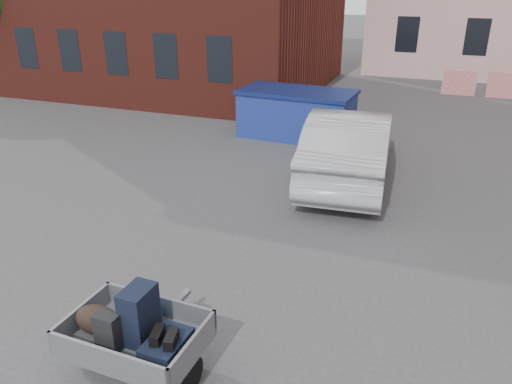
% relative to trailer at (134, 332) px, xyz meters
% --- Properties ---
extents(ground, '(120.00, 120.00, 0.00)m').
position_rel_trailer_xyz_m(ground, '(1.04, 3.14, -0.61)').
color(ground, '#38383A').
rests_on(ground, ground).
extents(barriers, '(4.70, 0.18, 1.00)m').
position_rel_trailer_xyz_m(barriers, '(5.24, 18.14, -0.11)').
color(barriers, red).
rests_on(barriers, ground).
extents(trailer, '(1.63, 1.82, 1.20)m').
position_rel_trailer_xyz_m(trailer, '(0.00, 0.00, 0.00)').
color(trailer, black).
rests_on(trailer, ground).
extents(dumpster, '(3.46, 1.92, 1.41)m').
position_rel_trailer_xyz_m(dumpster, '(-1.02, 10.17, 0.10)').
color(dumpster, navy).
rests_on(dumpster, ground).
extents(silver_car, '(2.24, 5.27, 1.69)m').
position_rel_trailer_xyz_m(silver_car, '(1.13, 7.30, 0.24)').
color(silver_car, '#A1A3A8').
rests_on(silver_car, ground).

